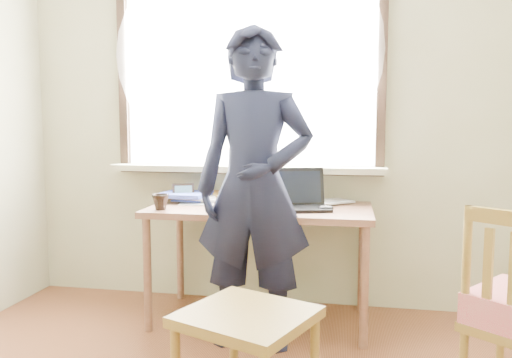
% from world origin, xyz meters
% --- Properties ---
extents(desk, '(1.35, 0.67, 0.72)m').
position_xyz_m(desk, '(-0.05, 1.63, 0.65)').
color(desk, brown).
rests_on(desk, ground).
extents(laptop, '(0.41, 0.37, 0.24)m').
position_xyz_m(laptop, '(0.19, 1.60, 0.78)').
color(laptop, black).
rests_on(laptop, desk).
extents(mug_white, '(0.14, 0.14, 0.09)m').
position_xyz_m(mug_white, '(-0.16, 1.81, 0.77)').
color(mug_white, white).
rests_on(mug_white, desk).
extents(mug_dark, '(0.10, 0.10, 0.09)m').
position_xyz_m(mug_dark, '(-0.61, 1.41, 0.77)').
color(mug_dark, black).
rests_on(mug_dark, desk).
extents(mouse, '(0.09, 0.06, 0.04)m').
position_xyz_m(mouse, '(0.36, 1.53, 0.74)').
color(mouse, black).
rests_on(mouse, desk).
extents(desk_clutter, '(0.75, 0.56, 0.05)m').
position_xyz_m(desk_clutter, '(-0.26, 1.79, 0.75)').
color(desk_clutter, white).
rests_on(desk_clutter, desk).
extents(book_a, '(0.23, 0.30, 0.03)m').
position_xyz_m(book_a, '(-0.44, 1.81, 0.73)').
color(book_a, white).
rests_on(book_a, desk).
extents(book_b, '(0.31, 0.30, 0.02)m').
position_xyz_m(book_b, '(0.32, 1.90, 0.73)').
color(book_b, white).
rests_on(book_b, desk).
extents(picture_frame, '(0.14, 0.07, 0.11)m').
position_xyz_m(picture_frame, '(-0.57, 1.73, 0.78)').
color(picture_frame, black).
rests_on(picture_frame, desk).
extents(work_chair, '(0.61, 0.60, 0.48)m').
position_xyz_m(work_chair, '(0.10, 0.51, 0.41)').
color(work_chair, olive).
rests_on(work_chair, ground).
extents(person, '(0.65, 0.43, 1.75)m').
position_xyz_m(person, '(-0.02, 1.30, 0.88)').
color(person, black).
rests_on(person, ground).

